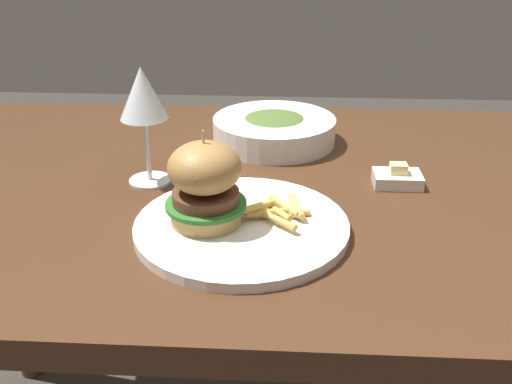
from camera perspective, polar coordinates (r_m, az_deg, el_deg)
name	(u,v)px	position (r m, az deg, el deg)	size (l,w,h in m)	color
dining_table	(283,230)	(0.94, 2.71, -3.78)	(1.47, 0.78, 0.74)	#472B19
main_plate	(240,226)	(0.76, -1.63, -3.45)	(0.29, 0.29, 0.01)	white
burger_sandwich	(203,183)	(0.74, -5.30, 0.89)	(0.11, 0.11, 0.13)	tan
fries_pile	(273,211)	(0.77, 1.72, -1.89)	(0.11, 0.10, 0.02)	gold
wine_glass	(141,97)	(0.88, -11.41, 9.28)	(0.07, 0.07, 0.18)	silver
butter_dish	(396,178)	(0.92, 13.78, 1.40)	(0.07, 0.05, 0.04)	white
soup_bowl	(273,129)	(1.06, 1.69, 6.32)	(0.23, 0.23, 0.05)	white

